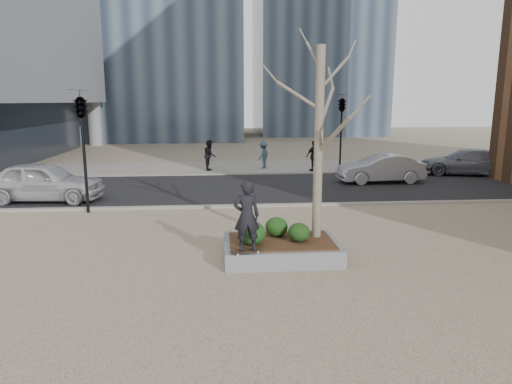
{
  "coord_description": "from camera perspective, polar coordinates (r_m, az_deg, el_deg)",
  "views": [
    {
      "loc": [
        -0.63,
        -11.45,
        4.09
      ],
      "look_at": [
        0.5,
        2.0,
        1.4
      ],
      "focal_mm": 32.0,
      "sensor_mm": 36.0,
      "label": 1
    }
  ],
  "objects": [
    {
      "name": "shrub_right",
      "position": [
        11.98,
        5.39,
        -5.04
      ],
      "size": [
        0.58,
        0.58,
        0.49
      ],
      "primitive_type": "ellipsoid",
      "color": "black",
      "rests_on": "planter_mulch"
    },
    {
      "name": "planter",
      "position": [
        12.19,
        3.15,
        -7.23
      ],
      "size": [
        3.0,
        2.0,
        0.45
      ],
      "primitive_type": "cube",
      "color": "gray",
      "rests_on": "ground"
    },
    {
      "name": "skateboard",
      "position": [
        11.19,
        -1.16,
        -7.52
      ],
      "size": [
        0.8,
        0.41,
        0.08
      ],
      "primitive_type": null,
      "rotation": [
        0.0,
        0.0,
        0.28
      ],
      "color": "black",
      "rests_on": "planter"
    },
    {
      "name": "skateboarder",
      "position": [
        10.93,
        -1.17,
        -3.03
      ],
      "size": [
        0.66,
        0.47,
        1.73
      ],
      "primitive_type": "imported",
      "rotation": [
        0.0,
        0.0,
        3.23
      ],
      "color": "black",
      "rests_on": "skateboard"
    },
    {
      "name": "street",
      "position": [
        21.84,
        -3.06,
        0.49
      ],
      "size": [
        60.0,
        8.0,
        0.02
      ],
      "primitive_type": "cube",
      "color": "black",
      "rests_on": "ground"
    },
    {
      "name": "ground",
      "position": [
        12.17,
        -1.58,
        -8.36
      ],
      "size": [
        120.0,
        120.0,
        0.0
      ],
      "primitive_type": "plane",
      "color": "tan",
      "rests_on": "ground"
    },
    {
      "name": "pedestrian_c",
      "position": [
        27.19,
        7.29,
        4.5
      ],
      "size": [
        1.14,
        0.79,
        1.8
      ],
      "primitive_type": "imported",
      "rotation": [
        0.0,
        0.0,
        3.51
      ],
      "color": "black",
      "rests_on": "far_sidewalk"
    },
    {
      "name": "car_silver",
      "position": [
        24.04,
        15.31,
        2.84
      ],
      "size": [
        4.37,
        1.66,
        1.42
      ],
      "primitive_type": "imported",
      "rotation": [
        0.0,
        0.0,
        4.75
      ],
      "color": "#9EA0A6",
      "rests_on": "street"
    },
    {
      "name": "shrub_left",
      "position": [
        11.66,
        -0.57,
        -5.15
      ],
      "size": [
        0.72,
        0.72,
        0.61
      ],
      "primitive_type": "ellipsoid",
      "color": "#163B13",
      "rests_on": "planter_mulch"
    },
    {
      "name": "planter_mulch",
      "position": [
        12.12,
        3.17,
        -6.13
      ],
      "size": [
        2.7,
        1.7,
        0.04
      ],
      "primitive_type": "cube",
      "color": "#382314",
      "rests_on": "planter"
    },
    {
      "name": "pedestrian_b",
      "position": [
        28.18,
        0.92,
        4.67
      ],
      "size": [
        1.09,
        1.23,
        1.65
      ],
      "primitive_type": "imported",
      "rotation": [
        0.0,
        0.0,
        4.15
      ],
      "color": "#365261",
      "rests_on": "far_sidewalk"
    },
    {
      "name": "shrub_middle",
      "position": [
        12.4,
        2.57,
        -4.36
      ],
      "size": [
        0.62,
        0.62,
        0.52
      ],
      "primitive_type": "ellipsoid",
      "color": "#173B13",
      "rests_on": "planter_mulch"
    },
    {
      "name": "pedestrian_a",
      "position": [
        27.48,
        -5.8,
        4.61
      ],
      "size": [
        0.71,
        0.9,
        1.8
      ],
      "primitive_type": "imported",
      "rotation": [
        0.0,
        0.0,
        1.6
      ],
      "color": "black",
      "rests_on": "far_sidewalk"
    },
    {
      "name": "police_car",
      "position": [
        20.75,
        -25.05,
        1.19
      ],
      "size": [
        4.94,
        2.3,
        1.64
      ],
      "primitive_type": "imported",
      "rotation": [
        0.0,
        0.0,
        1.49
      ],
      "color": "silver",
      "rests_on": "street"
    },
    {
      "name": "far_sidewalk",
      "position": [
        28.75,
        -3.5,
        3.1
      ],
      "size": [
        60.0,
        6.0,
        0.02
      ],
      "primitive_type": "cube",
      "color": "gray",
      "rests_on": "ground"
    },
    {
      "name": "sycamore_tree",
      "position": [
        12.04,
        7.93,
        9.74
      ],
      "size": [
        2.8,
        2.8,
        6.6
      ],
      "primitive_type": null,
      "color": "gray",
      "rests_on": "planter_mulch"
    },
    {
      "name": "traffic_light_far",
      "position": [
        27.07,
        10.57,
        7.19
      ],
      "size": [
        0.6,
        2.48,
        4.5
      ],
      "primitive_type": null,
      "color": "black",
      "rests_on": "ground"
    },
    {
      "name": "car_third",
      "position": [
        28.26,
        24.73,
        3.44
      ],
      "size": [
        5.34,
        3.37,
        1.44
      ],
      "primitive_type": "imported",
      "rotation": [
        0.0,
        0.0,
        4.42
      ],
      "color": "slate",
      "rests_on": "street"
    },
    {
      "name": "traffic_light_near",
      "position": [
        17.83,
        -20.7,
        4.62
      ],
      "size": [
        0.6,
        2.48,
        4.5
      ],
      "primitive_type": null,
      "color": "black",
      "rests_on": "ground"
    }
  ]
}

